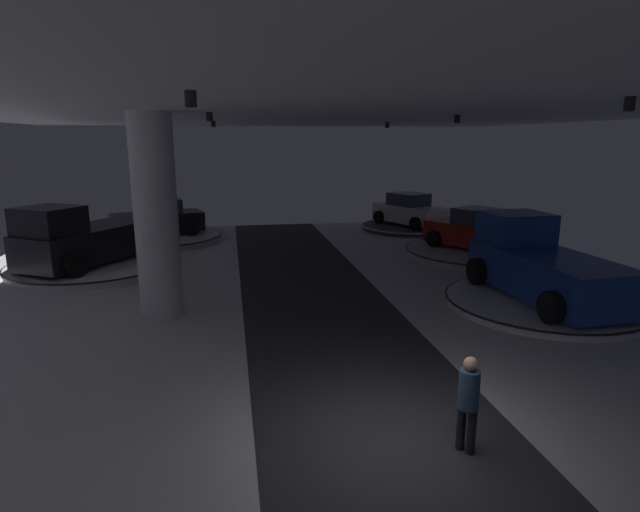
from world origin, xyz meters
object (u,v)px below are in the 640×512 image
object	(u,v)px
display_platform_deep_left	(159,237)
display_platform_deep_right	(409,227)
display_car_deep_left	(158,219)
pickup_truck_far_left	(84,239)
display_platform_far_right	(475,252)
display_platform_far_left	(93,265)
pickup_truck_mid_right	(540,265)
column_left	(156,217)
display_platform_mid_right	(544,302)
display_car_deep_right	(410,211)
visitor_walking_near	(468,398)
display_car_far_right	(477,231)

from	to	relation	value
display_platform_deep_left	display_platform_deep_right	distance (m)	13.12
display_car_deep_left	pickup_truck_far_left	bearing A→B (deg)	-108.50
display_platform_far_right	display_platform_far_left	bearing A→B (deg)	177.71
display_car_deep_left	pickup_truck_mid_right	xyz separation A→B (m)	(12.41, -12.12, 0.12)
display_car_deep_left	display_platform_far_left	distance (m)	5.78
column_left	display_platform_far_left	size ratio (longest dim) A/B	0.91
display_platform_mid_right	display_car_deep_right	distance (m)	13.39
pickup_truck_mid_right	visitor_walking_near	bearing A→B (deg)	-129.52
display_car_deep_left	visitor_walking_near	distance (m)	19.98
display_car_deep_left	display_platform_far_right	bearing A→B (deg)	-24.17
display_platform_far_right	display_platform_far_left	size ratio (longest dim) A/B	0.95
display_car_deep_right	display_platform_mid_right	bearing A→B (deg)	-92.67
display_car_far_right	visitor_walking_near	world-z (taller)	display_car_far_right
display_platform_deep_left	display_car_deep_right	size ratio (longest dim) A/B	1.34
display_car_far_right	display_platform_deep_right	xyz separation A→B (m)	(-0.41, 6.94, -0.96)
column_left	display_platform_deep_left	size ratio (longest dim) A/B	0.90
display_platform_mid_right	display_platform_far_right	bearing A→B (deg)	80.81
display_platform_far_right	display_platform_deep_right	bearing A→B (deg)	93.31
column_left	display_platform_far_right	bearing A→B (deg)	23.02
column_left	display_car_far_right	size ratio (longest dim) A/B	1.21
display_platform_far_right	display_platform_mid_right	distance (m)	6.48
display_car_far_right	display_car_deep_left	distance (m)	14.77
column_left	display_car_deep_left	size ratio (longest dim) A/B	1.21
column_left	display_car_far_right	distance (m)	13.13
column_left	display_car_deep_right	xyz separation A→B (m)	(11.58, 12.04, -1.74)
display_platform_far_right	display_car_far_right	world-z (taller)	display_car_far_right
display_platform_mid_right	visitor_walking_near	world-z (taller)	visitor_walking_near
display_platform_deep_left	display_car_deep_left	bearing A→B (deg)	16.30
display_platform_deep_right	display_platform_far_left	bearing A→B (deg)	-156.91
display_platform_deep_left	display_car_far_right	bearing A→B (deg)	-24.17
display_platform_far_right	display_platform_deep_left	world-z (taller)	display_platform_far_right
display_platform_far_right	display_platform_mid_right	xyz separation A→B (m)	(-1.04, -6.40, -0.05)
display_platform_far_right	visitor_walking_near	bearing A→B (deg)	-117.14
display_platform_mid_right	pickup_truck_far_left	distance (m)	15.87
display_car_deep_right	pickup_truck_far_left	size ratio (longest dim) A/B	0.81
pickup_truck_mid_right	visitor_walking_near	xyz separation A→B (m)	(-5.46, -6.62, -0.27)
display_platform_mid_right	display_platform_far_left	size ratio (longest dim) A/B	0.94
display_platform_far_left	display_platform_deep_right	bearing A→B (deg)	23.09
display_platform_deep_left	display_car_deep_left	size ratio (longest dim) A/B	1.34
display_platform_far_right	display_car_deep_left	size ratio (longest dim) A/B	1.27
display_car_far_right	pickup_truck_mid_right	bearing A→B (deg)	-99.97
display_platform_deep_left	display_platform_far_left	distance (m)	5.69
pickup_truck_mid_right	display_platform_deep_right	xyz separation A→B (m)	(0.65, 12.99, -1.04)
column_left	pickup_truck_mid_right	distance (m)	11.10
display_car_far_right	pickup_truck_mid_right	world-z (taller)	pickup_truck_mid_right
column_left	display_platform_far_right	xyz separation A→B (m)	(11.99, 5.09, -2.57)
display_platform_far_right	display_car_deep_right	xyz separation A→B (m)	(-0.41, 6.94, 0.83)
display_car_deep_right	display_platform_far_right	bearing A→B (deg)	-86.60
display_platform_deep_right	pickup_truck_far_left	size ratio (longest dim) A/B	0.93
display_platform_mid_right	visitor_walking_near	size ratio (longest dim) A/B	3.57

